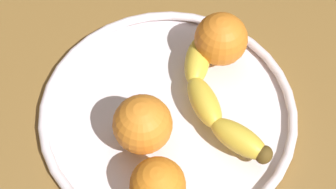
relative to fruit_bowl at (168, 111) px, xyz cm
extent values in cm
cube|color=olive|center=(0.00, 0.00, -2.92)|extent=(121.30, 121.30, 4.00)
cylinder|color=white|center=(0.00, 0.00, -0.62)|extent=(31.16, 31.16, 0.60)
torus|color=white|center=(0.00, 0.00, 0.28)|extent=(32.45, 32.45, 1.20)
ellipsoid|color=gold|center=(-4.30, 5.69, 2.49)|extent=(8.21, 6.65, 3.20)
ellipsoid|color=gold|center=(1.78, 4.06, 2.49)|extent=(7.68, 3.29, 3.20)
ellipsoid|color=gold|center=(7.82, 5.83, 2.49)|extent=(8.18, 6.76, 3.20)
ellipsoid|color=brown|center=(10.74, 7.65, 2.49)|extent=(2.88, 2.96, 2.24)
sphere|color=orange|center=(10.40, -5.16, 3.95)|extent=(6.13, 6.13, 6.13)
sphere|color=orange|center=(3.04, -4.28, 4.37)|extent=(6.97, 6.97, 6.97)
sphere|color=orange|center=(-5.16, 9.22, 4.33)|extent=(6.88, 6.88, 6.88)
camera|label=1|loc=(30.97, -11.85, 55.69)|focal=54.98mm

